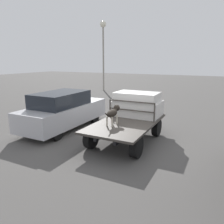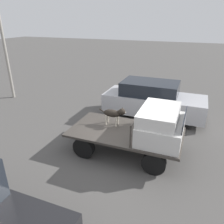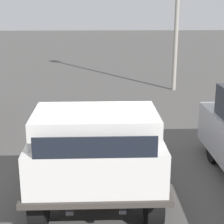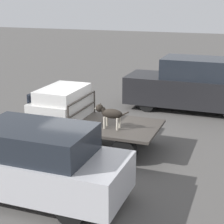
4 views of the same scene
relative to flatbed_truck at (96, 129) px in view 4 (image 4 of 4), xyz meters
The scene contains 7 objects.
ground_plane 0.57m from the flatbed_truck, ahead, with size 80.00×80.00×0.00m, color #514F4C.
flatbed_truck is the anchor object (origin of this frame).
truck_cab 1.33m from the flatbed_truck, ahead, with size 1.32×1.90×0.99m.
truck_headboard 0.82m from the flatbed_truck, ahead, with size 0.04×1.90×0.72m.
dog 0.89m from the flatbed_truck, 150.14° to the left, with size 1.04×0.27×0.71m.
parked_sedan 3.23m from the flatbed_truck, 85.38° to the left, with size 4.53×1.74×1.69m.
parked_pickup_far 5.41m from the flatbed_truck, 113.33° to the right, with size 5.19×1.94×2.11m.
Camera 4 is at (-4.11, 9.73, 4.34)m, focal length 60.00 mm.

